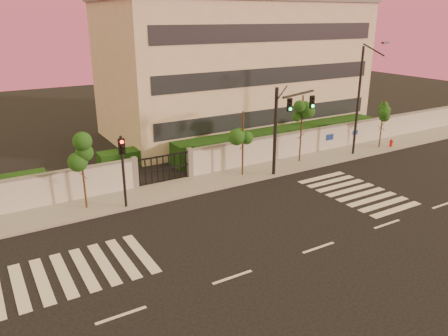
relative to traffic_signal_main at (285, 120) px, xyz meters
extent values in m
plane|color=black|center=(-5.08, -9.32, -3.98)|extent=(120.00, 120.00, 0.00)
cube|color=gray|center=(-5.08, 1.18, -3.90)|extent=(60.00, 3.00, 0.15)
cube|color=#B8BABF|center=(9.42, 2.68, -2.98)|extent=(31.00, 0.30, 2.00)
cube|color=slate|center=(9.42, 2.68, -1.92)|extent=(31.00, 0.36, 0.12)
cube|color=slate|center=(-10.08, 2.68, -2.88)|extent=(0.35, 0.35, 2.20)
cube|color=slate|center=(-6.08, 2.68, -2.88)|extent=(0.35, 0.35, 2.20)
cube|color=black|center=(3.92, 5.18, -3.08)|extent=(20.00, 2.00, 1.80)
cube|color=black|center=(-8.08, 7.68, -3.38)|extent=(6.00, 1.50, 1.20)
cube|color=beige|center=(3.92, 12.68, 2.02)|extent=(24.00, 12.00, 12.00)
cube|color=#262D38|center=(3.92, 6.66, -1.48)|extent=(22.00, 0.08, 1.40)
cube|color=#262D38|center=(3.92, 6.66, 2.02)|extent=(22.00, 0.08, 1.40)
cube|color=#262D38|center=(3.92, 6.66, 5.52)|extent=(22.00, 0.08, 1.40)
cube|color=slate|center=(3.92, 12.68, 8.12)|extent=(24.40, 12.40, 0.30)
cube|color=silver|center=(-18.18, -5.32, -3.97)|extent=(0.50, 4.00, 0.02)
cube|color=silver|center=(-17.28, -5.32, -3.97)|extent=(0.50, 4.00, 0.02)
cube|color=silver|center=(-16.38, -5.32, -3.97)|extent=(0.50, 4.00, 0.02)
cube|color=silver|center=(-15.48, -5.32, -3.97)|extent=(0.50, 4.00, 0.02)
cube|color=silver|center=(-14.58, -5.32, -3.97)|extent=(0.50, 4.00, 0.02)
cube|color=silver|center=(-13.68, -5.32, -3.97)|extent=(0.50, 4.00, 0.02)
cube|color=silver|center=(-12.78, -5.32, -3.97)|extent=(0.50, 4.00, 0.02)
cube|color=silver|center=(1.92, -8.32, -3.97)|extent=(4.00, 0.50, 0.02)
cube|color=silver|center=(1.92, -7.42, -3.97)|extent=(4.00, 0.50, 0.02)
cube|color=silver|center=(1.92, -6.52, -3.97)|extent=(4.00, 0.50, 0.02)
cube|color=silver|center=(1.92, -5.62, -3.97)|extent=(4.00, 0.50, 0.02)
cube|color=silver|center=(1.92, -4.72, -3.97)|extent=(4.00, 0.50, 0.02)
cube|color=silver|center=(1.92, -3.82, -3.97)|extent=(4.00, 0.50, 0.02)
cube|color=silver|center=(1.92, -2.92, -3.97)|extent=(4.00, 0.50, 0.02)
cube|color=silver|center=(1.92, -2.02, -3.97)|extent=(4.00, 0.50, 0.02)
cube|color=silver|center=(-15.08, -9.32, -3.97)|extent=(2.00, 0.15, 0.01)
cube|color=silver|center=(-10.08, -9.32, -3.97)|extent=(2.00, 0.15, 0.01)
cube|color=silver|center=(-5.08, -9.32, -3.97)|extent=(2.00, 0.15, 0.01)
cube|color=silver|center=(-0.08, -9.32, -3.97)|extent=(2.00, 0.15, 0.01)
cube|color=silver|center=(4.92, -9.32, -3.97)|extent=(2.00, 0.15, 0.01)
cylinder|color=#382314|center=(-13.70, 1.06, -1.64)|extent=(0.11, 0.11, 4.68)
sphere|color=#123F13|center=(-13.70, 1.06, -0.23)|extent=(1.03, 1.03, 1.03)
sphere|color=#123F13|center=(-13.38, 1.25, -0.94)|extent=(0.79, 0.79, 0.79)
sphere|color=#123F13|center=(-13.99, 0.92, -0.70)|extent=(0.75, 0.75, 0.75)
cylinder|color=#382314|center=(-2.78, 1.03, -1.63)|extent=(0.12, 0.12, 4.70)
sphere|color=#123F13|center=(-2.78, 1.03, -0.22)|extent=(1.14, 1.14, 1.14)
sphere|color=#123F13|center=(-2.42, 1.24, -0.92)|extent=(0.87, 0.87, 0.87)
sphere|color=#123F13|center=(-3.09, 0.87, -0.69)|extent=(0.83, 0.83, 0.83)
cylinder|color=#382314|center=(2.70, 1.34, -1.35)|extent=(0.12, 0.12, 5.25)
sphere|color=#123F13|center=(2.70, 1.34, 0.22)|extent=(1.11, 1.11, 1.11)
sphere|color=#123F13|center=(3.06, 1.54, -0.56)|extent=(0.84, 0.84, 0.84)
sphere|color=#123F13|center=(2.40, 1.19, -0.30)|extent=(0.80, 0.80, 0.80)
cylinder|color=#382314|center=(11.04, 0.74, -1.84)|extent=(0.11, 0.11, 4.28)
sphere|color=#123F13|center=(11.04, 0.74, -0.56)|extent=(0.98, 0.98, 0.98)
sphere|color=#123F13|center=(11.35, 0.92, -1.20)|extent=(0.75, 0.75, 0.75)
sphere|color=#123F13|center=(10.77, 0.61, -0.98)|extent=(0.71, 0.71, 0.71)
cylinder|color=black|center=(-0.79, 0.01, -0.83)|extent=(0.24, 0.24, 6.29)
cylinder|color=black|center=(1.14, 0.01, 1.71)|extent=(3.72, 1.34, 0.16)
cube|color=black|center=(0.32, -0.04, 1.05)|extent=(0.36, 0.18, 0.91)
sphere|color=#0CF259|center=(0.32, -0.15, 0.76)|extent=(0.20, 0.20, 0.20)
cube|color=black|center=(2.35, -0.04, 1.05)|extent=(0.36, 0.18, 0.91)
sphere|color=#0CF259|center=(2.35, -0.15, 0.76)|extent=(0.20, 0.20, 0.20)
cylinder|color=black|center=(-11.66, 0.02, -1.76)|extent=(0.16, 0.16, 4.45)
cube|color=black|center=(-11.66, -0.03, -0.12)|extent=(0.35, 0.18, 0.89)
sphere|color=red|center=(-11.66, -0.14, 0.15)|extent=(0.20, 0.20, 0.20)
cylinder|color=black|center=(7.73, 0.58, 0.35)|extent=(0.19, 0.19, 8.65)
cylinder|color=black|center=(7.73, -0.39, 4.46)|extent=(0.11, 2.07, 0.84)
cube|color=#3F3F44|center=(7.73, -1.36, 5.00)|extent=(0.54, 0.27, 0.16)
cylinder|color=red|center=(12.09, 0.37, -3.71)|extent=(0.23, 0.23, 0.53)
cylinder|color=red|center=(12.09, 0.37, -3.39)|extent=(0.30, 0.30, 0.11)
sphere|color=red|center=(12.09, 0.37, -3.28)|extent=(0.19, 0.19, 0.19)
cylinder|color=red|center=(12.09, 0.37, -3.61)|extent=(0.30, 0.11, 0.11)
camera|label=1|loc=(-18.84, -23.21, 6.81)|focal=35.00mm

